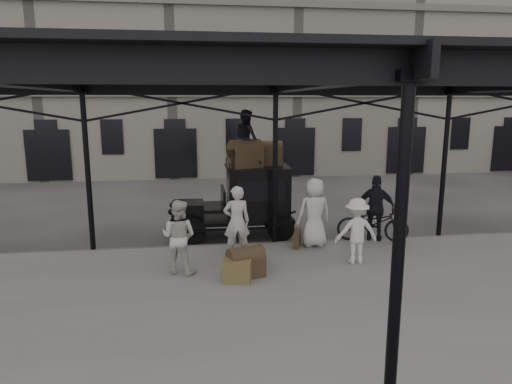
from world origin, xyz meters
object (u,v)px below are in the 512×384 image
steamer_trunk_roof_near (245,156)px  porter_official (376,208)px  bicycle (373,223)px  steamer_trunk_platform (246,264)px  taxi (247,198)px  porter_left (237,222)px

steamer_trunk_roof_near → porter_official: bearing=-40.1°
porter_official → steamer_trunk_roof_near: size_ratio=2.02×
porter_official → bicycle: porter_official is taller
porter_official → steamer_trunk_platform: porter_official is taller
bicycle → steamer_trunk_platform: 4.50m
taxi → steamer_trunk_platform: bearing=-97.1°
taxi → bicycle: taxi is taller
taxi → porter_left: size_ratio=1.96×
taxi → steamer_trunk_roof_near: 1.35m
bicycle → porter_official: bearing=-43.4°
bicycle → steamer_trunk_roof_near: steamer_trunk_roof_near is taller
porter_left → porter_official: (4.08, 0.88, 0.02)m
bicycle → steamer_trunk_platform: bearing=135.3°
porter_left → steamer_trunk_roof_near: 2.54m
steamer_trunk_roof_near → steamer_trunk_platform: 4.03m
steamer_trunk_platform → taxi: bearing=65.0°
porter_left → steamer_trunk_roof_near: size_ratio=1.98×
porter_official → taxi: bearing=5.8°
bicycle → steamer_trunk_platform: size_ratio=2.49×
steamer_trunk_platform → porter_official: bearing=11.7°
bicycle → steamer_trunk_roof_near: (-3.53, 1.21, 1.85)m
porter_left → porter_official: size_ratio=0.98×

